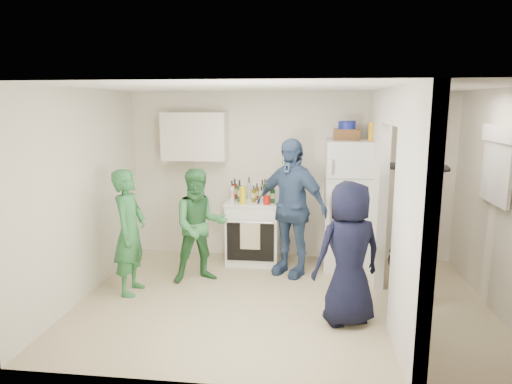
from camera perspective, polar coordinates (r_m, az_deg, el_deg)
floor at (r=5.61m, az=3.22°, el=-13.52°), size 4.80×4.80×0.00m
wall_back at (r=6.89m, az=4.21°, el=1.98°), size 4.80×0.00×4.80m
wall_front at (r=3.57m, az=1.73°, el=-6.50°), size 4.80×0.00×4.80m
wall_left at (r=5.86m, az=-20.76°, el=-0.29°), size 0.00×3.40×3.40m
wall_right at (r=5.62m, az=28.61°, el=-1.39°), size 0.00×3.40×3.40m
ceiling at (r=5.11m, az=3.53°, el=12.94°), size 4.80×4.80×0.00m
partition_pier_back at (r=6.35m, az=14.83°, el=0.88°), size 0.12×1.20×2.50m
partition_pier_front at (r=4.24m, az=18.92°, el=-4.30°), size 0.12×1.20×2.50m
partition_header at (r=5.18m, az=17.10°, el=10.25°), size 0.12×1.00×0.40m
stove at (r=6.78m, az=-0.35°, el=-4.97°), size 0.78×0.65×0.93m
upper_cabinet at (r=6.85m, az=-7.67°, el=6.91°), size 0.95×0.34×0.70m
fridge at (r=6.62m, az=11.84°, el=-1.56°), size 0.75×0.73×1.83m
wicker_basket at (r=6.52m, az=11.26°, el=7.07°), size 0.35×0.25×0.15m
blue_bowl at (r=6.51m, az=11.30°, el=8.22°), size 0.24×0.24×0.11m
yellow_cup_stack_top at (r=6.40m, az=14.26°, el=7.33°), size 0.09×0.09×0.25m
wall_clock at (r=6.81m, az=4.67°, el=5.68°), size 0.22×0.02×0.22m
spice_shelf at (r=6.82m, az=4.20°, el=2.74°), size 0.35×0.08×0.03m
nook_window at (r=5.73m, az=28.06°, el=2.94°), size 0.03×0.70×0.80m
nook_window_frame at (r=5.73m, az=27.92°, el=2.95°), size 0.04×0.76×0.86m
nook_valance at (r=5.69m, az=28.00°, el=6.45°), size 0.04×0.82×0.18m
yellow_cup_stack_stove at (r=6.44m, az=-1.65°, el=-0.43°), size 0.09×0.09×0.25m
red_cup at (r=6.43m, az=1.37°, el=-1.03°), size 0.09×0.09×0.12m
person_green_left at (r=5.82m, az=-15.50°, el=-4.84°), size 0.38×0.57×1.56m
person_green_center at (r=6.03m, az=-7.02°, el=-4.20°), size 0.90×0.82×1.50m
person_denim at (r=6.21m, az=4.33°, el=-1.94°), size 1.18×0.95×1.88m
person_navy at (r=4.94m, az=11.51°, el=-7.54°), size 0.89×0.75×1.55m
person_nook at (r=5.65m, az=19.26°, el=-3.94°), size 1.21×1.38×1.86m
bottle_a at (r=6.78m, az=-2.66°, el=0.37°), size 0.07×0.07×0.30m
bottle_b at (r=6.59m, az=-2.09°, el=0.14°), size 0.06×0.06×0.32m
bottle_c at (r=6.80m, az=-0.89°, el=0.50°), size 0.06×0.06×0.33m
bottle_d at (r=6.57m, az=-0.28°, el=-0.22°), size 0.06×0.06×0.24m
bottle_e at (r=6.79m, az=0.79°, el=0.33°), size 0.07×0.07×0.29m
bottle_f at (r=6.62m, az=1.12°, el=0.23°), size 0.06×0.06×0.33m
bottle_g at (r=6.75m, az=1.99°, el=0.38°), size 0.06×0.06×0.32m
bottle_h at (r=6.57m, az=-3.01°, el=0.06°), size 0.07×0.07×0.31m
bottle_i at (r=6.73m, az=0.11°, el=0.06°), size 0.06×0.06×0.25m
bottle_j at (r=6.51m, az=2.09°, el=-0.24°), size 0.07×0.07×0.27m
bottle_k at (r=6.72m, az=-2.04°, el=0.24°), size 0.06×0.06×0.30m
bottle_l at (r=6.48m, az=0.70°, el=-0.35°), size 0.06×0.06×0.25m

